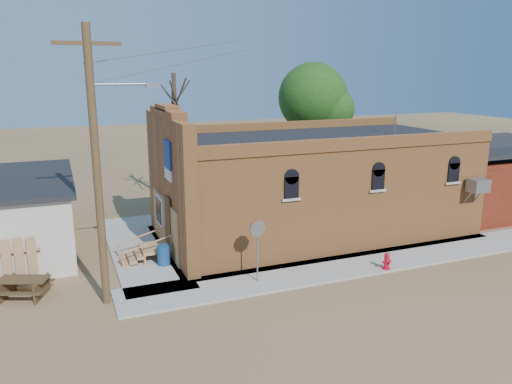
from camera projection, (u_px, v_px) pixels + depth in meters
name	position (u px, v px, depth m)	size (l,w,h in m)	color
ground	(337.00, 279.00, 18.67)	(120.00, 120.00, 0.00)	brown
sidewalk_south	(358.00, 264.00, 20.01)	(19.00, 2.20, 0.08)	#9E9991
sidewalk_west	(141.00, 248.00, 21.81)	(2.60, 10.00, 0.08)	#9E9991
brick_bar	(309.00, 185.00, 23.66)	(16.40, 7.97, 6.30)	#C4773B
red_shed	(470.00, 171.00, 27.23)	(5.40, 6.40, 4.30)	#54190E
utility_pole	(98.00, 163.00, 15.69)	(3.12, 0.26, 9.00)	#482F1D
tree_bare_near	(175.00, 101.00, 27.91)	(2.80, 2.80, 7.65)	#4C392B
tree_leafy	(313.00, 98.00, 31.61)	(4.40, 4.40, 8.15)	#4C392B
fire_hydrant	(387.00, 261.00, 19.36)	(0.40, 0.39, 0.67)	red
stop_sign	(257.00, 234.00, 17.94)	(0.63, 0.13, 2.33)	gray
trash_barrel	(164.00, 255.00, 19.81)	(0.52, 0.52, 0.79)	navy
picnic_table	(24.00, 285.00, 17.11)	(1.98, 1.74, 0.68)	#48331C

